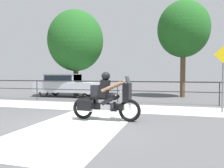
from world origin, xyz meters
The scene contains 9 objects.
ground_plane centered at (0.00, 0.00, 0.00)m, with size 120.00×120.00×0.00m, color #4C4C4F.
sidewalk_band centered at (0.00, 3.40, 0.01)m, with size 44.00×2.40×0.01m, color #B7B2A8.
crosswalk_band centered at (0.25, -0.20, 0.00)m, with size 2.65×6.00×0.01m, color silver.
fence_railing centered at (0.00, 5.38, 0.92)m, with size 36.00×0.05×1.17m.
motorcycle centered at (0.79, 0.66, 0.70)m, with size 2.34×0.76×1.61m.
parked_car centered at (-4.21, 7.32, 0.90)m, with size 4.20×1.64×1.58m.
street_sign centered at (4.83, 3.31, 1.65)m, with size 0.68×0.06×2.65m.
tree_behind_sign centered at (3.54, 9.21, 4.53)m, with size 3.41×3.41×6.43m.
tree_behind_car centered at (-3.56, 7.65, 3.84)m, with size 3.79×3.79×5.93m.
Camera 1 is at (2.96, -6.18, 1.51)m, focal length 35.00 mm.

